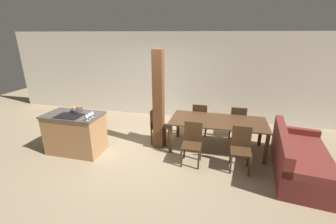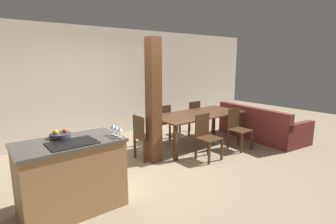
% 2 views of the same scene
% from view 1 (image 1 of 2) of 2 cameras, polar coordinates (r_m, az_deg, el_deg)
% --- Properties ---
extents(ground_plane, '(16.00, 16.00, 0.00)m').
position_cam_1_polar(ground_plane, '(5.47, -6.72, -9.61)').
color(ground_plane, '#9E896B').
extents(wall_back, '(11.20, 0.08, 2.70)m').
position_cam_1_polar(wall_back, '(7.31, -0.19, 9.19)').
color(wall_back, silver).
rests_on(wall_back, ground_plane).
extents(kitchen_island, '(1.27, 0.74, 0.94)m').
position_cam_1_polar(kitchen_island, '(5.61, -22.44, -4.95)').
color(kitchen_island, '#9E7047').
rests_on(kitchen_island, ground_plane).
extents(fruit_bowl, '(0.26, 0.26, 0.11)m').
position_cam_1_polar(fruit_bowl, '(5.61, -22.21, 0.60)').
color(fruit_bowl, '#383D47').
rests_on(fruit_bowl, kitchen_island).
extents(wine_glass_near, '(0.08, 0.08, 0.14)m').
position_cam_1_polar(wine_glass_near, '(4.88, -19.91, -0.90)').
color(wine_glass_near, silver).
rests_on(wine_glass_near, kitchen_island).
extents(wine_glass_middle, '(0.08, 0.08, 0.14)m').
position_cam_1_polar(wine_glass_middle, '(4.95, -19.33, -0.53)').
color(wine_glass_middle, silver).
rests_on(wine_glass_middle, kitchen_island).
extents(wine_glass_far, '(0.08, 0.08, 0.14)m').
position_cam_1_polar(wine_glass_far, '(5.02, -18.76, -0.18)').
color(wine_glass_far, silver).
rests_on(wine_glass_far, kitchen_island).
extents(dining_table, '(2.19, 1.01, 0.73)m').
position_cam_1_polar(dining_table, '(5.35, 12.53, -2.88)').
color(dining_table, '#51331E').
rests_on(dining_table, ground_plane).
extents(dining_chair_near_left, '(0.40, 0.40, 0.88)m').
position_cam_1_polar(dining_chair_near_left, '(4.79, 6.12, -7.70)').
color(dining_chair_near_left, '#472D19').
rests_on(dining_chair_near_left, ground_plane).
extents(dining_chair_near_right, '(0.40, 0.40, 0.88)m').
position_cam_1_polar(dining_chair_near_right, '(4.79, 18.00, -8.66)').
color(dining_chair_near_right, '#472D19').
rests_on(dining_chair_near_right, ground_plane).
extents(dining_chair_far_left, '(0.40, 0.40, 0.88)m').
position_cam_1_polar(dining_chair_far_left, '(6.13, 8.06, -1.63)').
color(dining_chair_far_left, '#472D19').
rests_on(dining_chair_far_left, ground_plane).
extents(dining_chair_far_right, '(0.40, 0.40, 0.88)m').
position_cam_1_polar(dining_chair_far_right, '(6.12, 17.26, -2.36)').
color(dining_chair_far_right, '#472D19').
rests_on(dining_chair_far_right, ground_plane).
extents(dining_chair_head_end, '(0.40, 0.40, 0.88)m').
position_cam_1_polar(dining_chair_head_end, '(5.63, -2.68, -3.37)').
color(dining_chair_head_end, '#472D19').
rests_on(dining_chair_head_end, ground_plane).
extents(couch, '(1.19, 2.18, 0.81)m').
position_cam_1_polar(couch, '(5.22, 30.37, -10.49)').
color(couch, maroon).
rests_on(couch, ground_plane).
extents(timber_post, '(0.23, 0.23, 2.32)m').
position_cam_1_polar(timber_post, '(5.19, -2.43, 2.82)').
color(timber_post, brown).
rests_on(timber_post, ground_plane).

